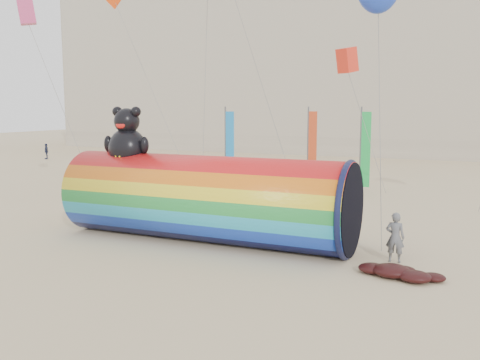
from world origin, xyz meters
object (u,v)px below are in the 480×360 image
at_px(kite_handler, 395,237).
at_px(windsock_assembly, 205,196).
at_px(hotel_building, 298,64).
at_px(fabric_bundle, 399,272).

bearing_deg(kite_handler, windsock_assembly, -0.22).
relative_size(hotel_building, fabric_bundle, 23.06).
bearing_deg(hotel_building, kite_handler, -67.70).
distance_m(hotel_building, windsock_assembly, 47.08).
relative_size(windsock_assembly, kite_handler, 6.74).
relative_size(hotel_building, windsock_assembly, 5.27).
height_order(windsock_assembly, fabric_bundle, windsock_assembly).
relative_size(hotel_building, kite_handler, 35.52).
distance_m(windsock_assembly, kite_handler, 7.23).
distance_m(kite_handler, fabric_bundle, 1.84).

